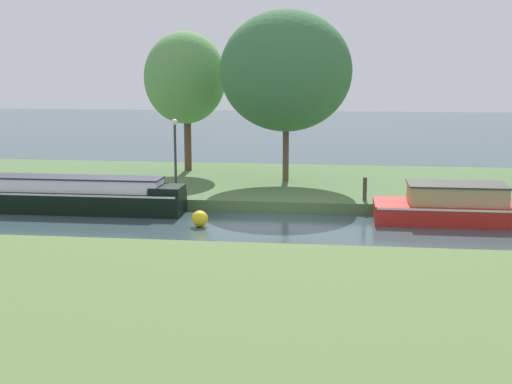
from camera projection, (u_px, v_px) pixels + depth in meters
ground_plane at (276, 225)px, 23.71m from camera, size 120.00×120.00×0.00m
riverbank_far at (292, 185)px, 30.51m from camera, size 72.00×10.00×0.40m
riverbank_near at (236, 310)px, 14.89m from camera, size 72.00×10.00×0.40m
black_barge at (75, 196)px, 25.70m from camera, size 8.38×1.54×1.32m
red_narrowboat at (454, 206)px, 24.04m from camera, size 5.43×2.12×1.35m
willow_tree_left at (185, 78)px, 32.15m from camera, size 3.78×3.37×6.48m
willow_tree_centre at (286, 71)px, 29.14m from camera, size 5.54×4.40×7.23m
lamp_post at (175, 146)px, 27.49m from camera, size 0.24×0.24×2.87m
mooring_post_near at (365, 189)px, 25.85m from camera, size 0.15×0.15×0.86m
channel_buoy at (200, 219)px, 23.39m from camera, size 0.55×0.55×0.55m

